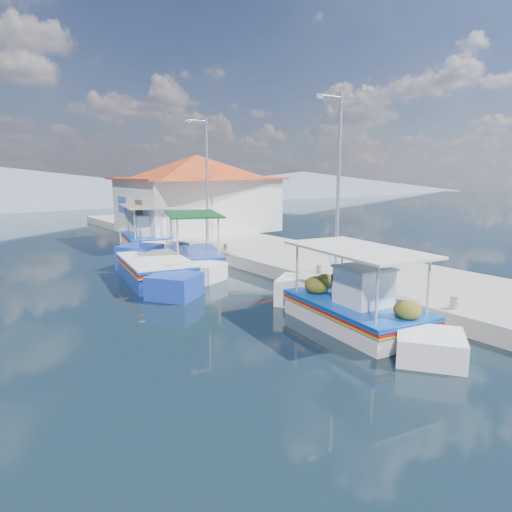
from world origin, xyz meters
TOP-DOWN VIEW (x-y plane):
  - ground at (0.00, 0.00)m, footprint 160.00×160.00m
  - quay at (5.90, 6.00)m, footprint 5.00×44.00m
  - bollards at (3.80, 5.25)m, footprint 0.20×17.20m
  - main_caique at (1.81, -1.42)m, footprint 2.63×6.88m
  - caique_green_canopy at (1.94, 7.67)m, footprint 3.54×6.32m
  - caique_blue_hull at (-0.33, 6.34)m, footprint 2.85×6.98m
  - caique_far at (2.35, 13.62)m, footprint 3.04×6.90m
  - harbor_building at (6.20, 15.00)m, footprint 10.49×10.49m
  - lamp_post_near at (4.51, 2.00)m, footprint 1.21×0.14m
  - lamp_post_far at (4.51, 11.00)m, footprint 1.21×0.14m
  - mountain_ridge at (6.54, 56.00)m, footprint 171.40×96.00m

SIDE VIEW (x-z plane):
  - ground at x=0.00m, z-range 0.00..0.00m
  - quay at x=5.90m, z-range 0.00..0.50m
  - caique_blue_hull at x=-0.33m, z-range -0.29..0.97m
  - caique_green_canopy at x=1.94m, z-range -0.89..1.64m
  - main_caique at x=1.81m, z-range -0.70..1.58m
  - caique_far at x=2.35m, z-range -0.78..1.69m
  - bollards at x=3.80m, z-range 0.50..0.80m
  - mountain_ridge at x=6.54m, z-range -0.71..4.79m
  - harbor_building at x=6.20m, z-range 0.58..4.98m
  - lamp_post_near at x=4.51m, z-range 0.85..6.85m
  - lamp_post_far at x=4.51m, z-range 0.85..6.85m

